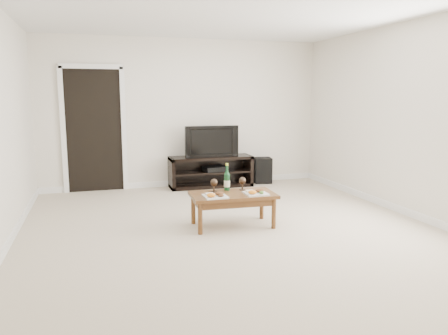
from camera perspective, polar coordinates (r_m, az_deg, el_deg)
floor at (r=5.42m, az=0.84°, el=-8.03°), size 5.50×5.50×0.00m
back_wall at (r=7.86m, az=-5.25°, el=7.04°), size 5.00×0.04×2.60m
ceiling at (r=5.26m, az=0.91°, el=20.33°), size 5.00×5.50×0.04m
doorway at (r=7.69m, az=-16.60°, el=4.58°), size 0.90×0.02×2.05m
media_console at (r=7.80m, az=-1.74°, el=-0.52°), size 1.47×0.45×0.55m
television at (r=7.72m, az=-1.76°, el=3.49°), size 0.95×0.14×0.55m
av_receiver at (r=7.80m, az=-1.19°, el=-0.15°), size 0.43×0.35×0.08m
subwoofer at (r=8.19m, az=5.05°, el=-0.36°), size 0.37×0.37×0.47m
coffee_table at (r=5.48m, az=1.15°, el=-5.54°), size 1.06×0.61×0.42m
plate_left at (r=5.23m, az=-1.16°, el=-3.52°), size 0.27×0.27×0.07m
plate_right at (r=5.39m, az=4.17°, el=-3.14°), size 0.27×0.27×0.07m
wine_bottle at (r=5.57m, az=0.39°, el=-1.22°), size 0.07×0.07×0.35m
goblet_left at (r=5.49m, az=-1.31°, el=-2.34°), size 0.09×0.09×0.17m
goblet_right at (r=5.61m, az=2.42°, el=-2.09°), size 0.09×0.09×0.17m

